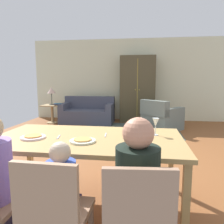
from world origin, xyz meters
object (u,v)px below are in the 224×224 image
object	(u,v)px
plate_near_man	(33,137)
plate_near_child	(83,141)
side_table	(52,111)
table_lamp	(51,91)
wine_glass	(156,123)
couch	(88,113)
dining_chair_child	(54,212)
armoire	(138,89)
handbag	(142,128)
dining_chair_woman	(138,219)
book_lower	(58,104)
person_child	(64,205)
book_upper	(58,104)
dining_table	(87,143)
armchair	(161,118)
person_woman	(137,200)

from	to	relation	value
plate_near_man	plate_near_child	distance (m)	0.54
side_table	table_lamp	world-z (taller)	table_lamp
wine_glass	couch	world-z (taller)	wine_glass
couch	dining_chair_child	bearing A→B (deg)	-77.92
plate_near_man	table_lamp	xyz separation A→B (m)	(-1.70, 4.39, 0.24)
armoire	handbag	world-z (taller)	armoire
plate_near_man	side_table	bearing A→B (deg)	111.20
dining_chair_woman	table_lamp	xyz separation A→B (m)	(-2.79, 5.16, 0.52)
book_lower	side_table	bearing A→B (deg)	-172.11
person_child	dining_chair_woman	xyz separation A→B (m)	(0.55, -0.17, 0.06)
side_table	table_lamp	bearing A→B (deg)	180.00
book_upper	couch	bearing A→B (deg)	19.55
dining_chair_child	book_lower	world-z (taller)	dining_chair_child
plate_near_child	person_child	bearing A→B (deg)	-89.92
dining_chair_child	handbag	world-z (taller)	dining_chair_child
dining_table	table_lamp	size ratio (longest dim) A/B	3.63
dining_chair_woman	book_upper	distance (m)	5.72
plate_near_child	armoire	xyz separation A→B (m)	(0.40, 5.09, 0.28)
table_lamp	plate_near_child	bearing A→B (deg)	-63.27
wine_glass	armchair	size ratio (longest dim) A/B	0.15
wine_glass	side_table	distance (m)	5.07
table_lamp	side_table	bearing A→B (deg)	0.00
dining_chair_child	couch	bearing A→B (deg)	102.08
person_woman	person_child	bearing A→B (deg)	-179.46
dining_chair_child	table_lamp	bearing A→B (deg)	113.45
book_lower	dining_table	bearing A→B (deg)	-64.44
person_child	handbag	bearing A→B (deg)	82.23
person_woman	table_lamp	bearing A→B (deg)	119.11
wine_glass	armoire	world-z (taller)	armoire
armoire	armchair	bearing A→B (deg)	-58.01
plate_near_child	dining_chair_child	size ratio (longest dim) A/B	0.29
plate_near_child	book_lower	bearing A→B (deg)	114.66
dining_table	dining_chair_woman	world-z (taller)	dining_chair_woman
table_lamp	book_lower	world-z (taller)	table_lamp
dining_table	book_upper	xyz separation A→B (m)	(-2.02, 4.22, -0.08)
plate_near_man	book_upper	size ratio (longest dim) A/B	1.14
armchair	plate_near_child	bearing A→B (deg)	-104.95
armoire	handbag	bearing A→B (deg)	-83.95
couch	plate_near_man	bearing A→B (deg)	-82.36
dining_chair_woman	book_lower	bearing A→B (deg)	116.62
wine_glass	book_lower	world-z (taller)	wine_glass
plate_near_child	armchair	distance (m)	4.18
wine_glass	dining_chair_woman	bearing A→B (deg)	-98.45
wine_glass	dining_chair_child	size ratio (longest dim) A/B	0.21
plate_near_child	book_upper	distance (m)	4.85
book_upper	plate_near_man	bearing A→B (deg)	-71.12
handbag	book_upper	bearing A→B (deg)	161.74
plate_near_man	plate_near_child	bearing A→B (deg)	-6.35
person_child	book_lower	world-z (taller)	person_child
armoire	book_lower	size ratio (longest dim) A/B	9.55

